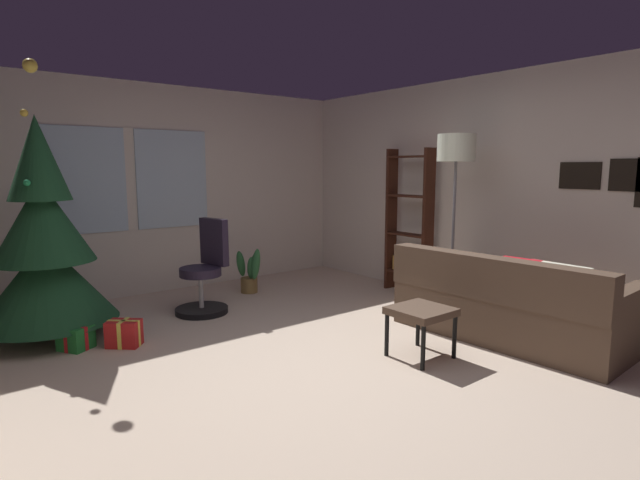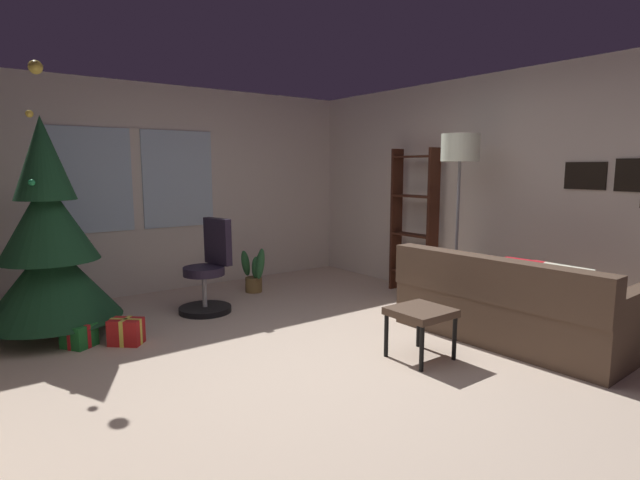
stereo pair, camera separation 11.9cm
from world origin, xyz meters
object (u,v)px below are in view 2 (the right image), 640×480
at_px(gift_box_red, 126,332).
at_px(office_chair, 209,276).
at_px(potted_plant, 255,272).
at_px(couch, 530,309).
at_px(bookshelf, 414,230).
at_px(holiday_tree, 50,248).
at_px(gift_box_green, 79,335).
at_px(footstool, 421,315).
at_px(floor_lamp, 460,159).

relative_size(gift_box_red, office_chair, 0.32).
distance_m(gift_box_red, potted_plant, 2.09).
height_order(couch, potted_plant, couch).
height_order(gift_box_red, potted_plant, potted_plant).
height_order(couch, bookshelf, bookshelf).
distance_m(gift_box_red, office_chair, 1.19).
relative_size(holiday_tree, gift_box_green, 7.89).
height_order(couch, footstool, couch).
height_order(floor_lamp, potted_plant, floor_lamp).
bearing_deg(gift_box_green, footstool, -42.14).
bearing_deg(gift_box_green, office_chair, 13.74).
distance_m(holiday_tree, office_chair, 1.55).
height_order(gift_box_green, floor_lamp, floor_lamp).
distance_m(footstool, gift_box_red, 2.57).
xyz_separation_m(footstool, gift_box_red, (-1.83, 1.79, -0.25)).
bearing_deg(gift_box_red, floor_lamp, -19.93).
distance_m(footstool, bookshelf, 2.25).
xyz_separation_m(gift_box_green, floor_lamp, (3.46, -1.31, 1.54)).
bearing_deg(gift_box_green, couch, -34.53).
bearing_deg(bookshelf, floor_lamp, -109.19).
distance_m(gift_box_red, bookshelf, 3.49).
bearing_deg(office_chair, bookshelf, -17.86).
height_order(couch, floor_lamp, floor_lamp).
xyz_separation_m(couch, gift_box_red, (-2.96, 2.09, -0.17)).
relative_size(couch, office_chair, 2.03).
bearing_deg(gift_box_red, bookshelf, -4.10).
bearing_deg(floor_lamp, bookshelf, 70.81).
xyz_separation_m(gift_box_red, office_chair, (1.03, 0.52, 0.28)).
distance_m(holiday_tree, potted_plant, 2.40).
height_order(bookshelf, potted_plant, bookshelf).
bearing_deg(footstool, gift_box_red, 135.72).
xyz_separation_m(holiday_tree, gift_box_green, (0.11, -0.46, -0.73)).
xyz_separation_m(footstool, floor_lamp, (1.28, 0.66, 1.28)).
bearing_deg(office_chair, gift_box_green, -166.26).
relative_size(footstool, bookshelf, 0.25).
xyz_separation_m(holiday_tree, office_chair, (1.49, -0.13, -0.44)).
xyz_separation_m(bookshelf, floor_lamp, (-0.31, -0.88, 0.85)).
bearing_deg(office_chair, couch, -53.63).
height_order(holiday_tree, floor_lamp, holiday_tree).
bearing_deg(couch, gift_box_red, 144.77).
height_order(footstool, holiday_tree, holiday_tree).
height_order(couch, gift_box_red, couch).
bearing_deg(office_chair, holiday_tree, 175.18).
bearing_deg(floor_lamp, office_chair, 141.53).
bearing_deg(potted_plant, bookshelf, -37.64).
bearing_deg(gift_box_red, potted_plant, 27.54).
bearing_deg(bookshelf, holiday_tree, 167.00).
distance_m(footstool, gift_box_green, 2.95).
distance_m(gift_box_green, bookshelf, 3.85).
bearing_deg(potted_plant, floor_lamp, -58.92).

